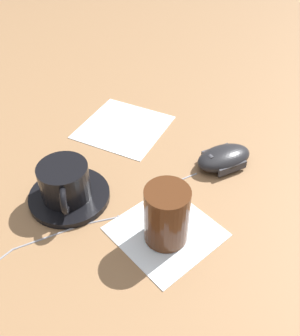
{
  "coord_description": "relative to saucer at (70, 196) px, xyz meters",
  "views": [
    {
      "loc": [
        -0.4,
        -0.24,
        0.46
      ],
      "look_at": [
        0.01,
        -0.0,
        0.03
      ],
      "focal_mm": 40.0,
      "sensor_mm": 36.0,
      "label": 1
    }
  ],
  "objects": [
    {
      "name": "mouse_cable",
      "position": [
        -0.01,
        -0.07,
        -0.0
      ],
      "size": [
        0.35,
        0.18,
        0.0
      ],
      "color": "gray",
      "rests_on": "ground"
    },
    {
      "name": "napkin_under_glass",
      "position": [
        0.02,
        -0.17,
        -0.0
      ],
      "size": [
        0.18,
        0.18,
        0.0
      ],
      "primitive_type": "cube",
      "rotation": [
        0.0,
        0.0,
        -0.32
      ],
      "color": "white",
      "rests_on": "ground"
    },
    {
      "name": "napkin_spare",
      "position": [
        0.22,
        0.03,
        -0.0
      ],
      "size": [
        0.18,
        0.18,
        0.0
      ],
      "primitive_type": "cube",
      "rotation": [
        0.0,
        0.0,
        0.07
      ],
      "color": "white",
      "rests_on": "ground"
    },
    {
      "name": "ground_plane",
      "position": [
        0.09,
        -0.09,
        -0.01
      ],
      "size": [
        3.0,
        3.0,
        0.0
      ],
      "primitive_type": "plane",
      "color": "olive"
    },
    {
      "name": "drinking_glass",
      "position": [
        0.01,
        -0.18,
        0.04
      ],
      "size": [
        0.07,
        0.07,
        0.09
      ],
      "primitive_type": "cylinder",
      "color": "#4C2814",
      "rests_on": "napkin_under_glass"
    },
    {
      "name": "saucer",
      "position": [
        0.0,
        0.0,
        0.0
      ],
      "size": [
        0.13,
        0.13,
        0.01
      ],
      "primitive_type": "cylinder",
      "color": "black",
      "rests_on": "ground"
    },
    {
      "name": "computer_mouse",
      "position": [
        0.21,
        -0.19,
        0.01
      ],
      "size": [
        0.12,
        0.11,
        0.03
      ],
      "color": "black",
      "rests_on": "ground"
    },
    {
      "name": "coffee_cup",
      "position": [
        -0.0,
        0.0,
        0.04
      ],
      "size": [
        0.1,
        0.09,
        0.06
      ],
      "color": "black",
      "rests_on": "saucer"
    }
  ]
}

